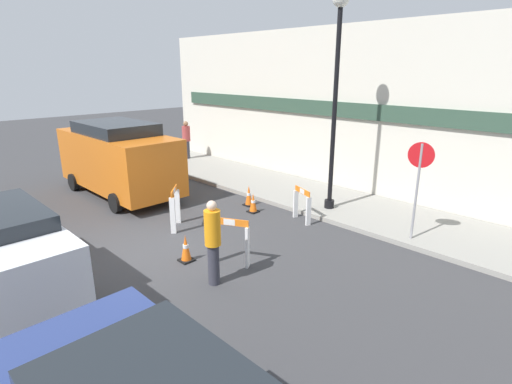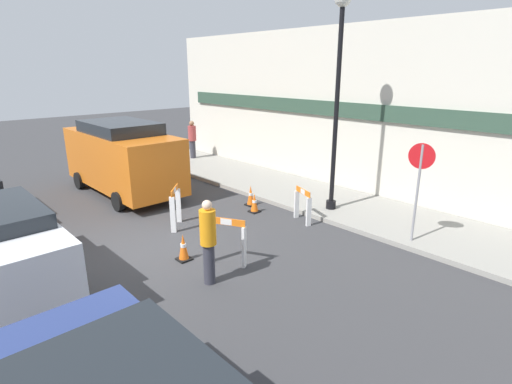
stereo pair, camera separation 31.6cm
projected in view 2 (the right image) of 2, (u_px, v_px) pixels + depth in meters
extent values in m
plane|color=#38383A|center=(144.00, 248.00, 9.59)|extent=(60.00, 60.00, 0.00)
cube|color=gray|center=(306.00, 194.00, 13.43)|extent=(18.00, 2.92, 0.13)
cube|color=beige|center=(338.00, 110.00, 13.63)|extent=(18.00, 0.12, 5.50)
cube|color=#2D4738|center=(336.00, 109.00, 13.55)|extent=(16.20, 0.10, 0.50)
cylinder|color=black|center=(331.00, 205.00, 11.87)|extent=(0.29, 0.29, 0.24)
cylinder|color=black|center=(336.00, 114.00, 11.09)|extent=(0.13, 0.13, 5.54)
cylinder|color=gray|center=(417.00, 194.00, 9.35)|extent=(0.06, 0.06, 2.36)
cylinder|color=red|center=(422.00, 156.00, 9.08)|extent=(0.59, 0.13, 0.60)
cube|color=white|center=(210.00, 242.00, 8.77)|extent=(0.12, 0.14, 0.93)
cube|color=white|center=(244.00, 247.00, 8.52)|extent=(0.12, 0.14, 0.93)
cube|color=orange|center=(226.00, 222.00, 8.48)|extent=(0.77, 0.43, 0.15)
cube|color=white|center=(226.00, 222.00, 8.48)|extent=(0.24, 0.15, 0.14)
cube|color=white|center=(309.00, 212.00, 10.80)|extent=(0.10, 0.14, 0.81)
cube|color=white|center=(297.00, 204.00, 11.41)|extent=(0.10, 0.14, 0.81)
cube|color=orange|center=(303.00, 192.00, 10.96)|extent=(0.72, 0.28, 0.15)
cube|color=white|center=(303.00, 192.00, 10.96)|extent=(0.22, 0.11, 0.14)
cube|color=white|center=(178.00, 206.00, 11.06)|extent=(0.13, 0.14, 0.97)
cube|color=white|center=(173.00, 215.00, 10.35)|extent=(0.13, 0.14, 0.97)
cube|color=orange|center=(174.00, 190.00, 10.54)|extent=(0.60, 0.57, 0.15)
cube|color=white|center=(174.00, 190.00, 10.54)|extent=(0.19, 0.19, 0.13)
cube|color=black|center=(254.00, 211.00, 11.97)|extent=(0.30, 0.30, 0.04)
cone|color=orange|center=(254.00, 202.00, 11.88)|extent=(0.22, 0.22, 0.54)
cylinder|color=white|center=(254.00, 201.00, 11.87)|extent=(0.13, 0.13, 0.08)
cube|color=black|center=(184.00, 259.00, 8.97)|extent=(0.30, 0.30, 0.04)
cone|color=orange|center=(183.00, 246.00, 8.88)|extent=(0.23, 0.22, 0.58)
cylinder|color=white|center=(183.00, 245.00, 8.87)|extent=(0.13, 0.13, 0.08)
cube|color=black|center=(251.00, 205.00, 12.56)|extent=(0.30, 0.30, 0.04)
cone|color=orange|center=(251.00, 195.00, 12.46)|extent=(0.23, 0.22, 0.60)
cylinder|color=white|center=(251.00, 194.00, 12.45)|extent=(0.13, 0.13, 0.08)
cylinder|color=#33333D|center=(209.00, 264.00, 7.90)|extent=(0.32, 0.32, 0.85)
cylinder|color=orange|center=(208.00, 227.00, 7.67)|extent=(0.44, 0.44, 0.71)
sphere|color=beige|center=(207.00, 205.00, 7.54)|extent=(0.27, 0.27, 0.20)
cylinder|color=#33333D|center=(193.00, 149.00, 18.52)|extent=(0.34, 0.34, 0.81)
cylinder|color=#A33D3D|center=(192.00, 133.00, 18.30)|extent=(0.48, 0.48, 0.68)
sphere|color=#8E6647|center=(192.00, 123.00, 18.16)|extent=(0.30, 0.30, 0.23)
cylinder|color=black|center=(4.00, 215.00, 10.87)|extent=(0.60, 0.18, 0.60)
cylinder|color=black|center=(75.00, 291.00, 7.17)|extent=(0.60, 0.18, 0.60)
cylinder|color=black|center=(34.00, 246.00, 8.96)|extent=(0.60, 0.18, 0.60)
cube|color=#D16619|center=(123.00, 159.00, 13.47)|extent=(5.15, 1.98, 1.78)
cube|color=#1E2328|center=(120.00, 133.00, 13.21)|extent=(2.83, 1.82, 0.75)
cylinder|color=black|center=(175.00, 189.00, 13.26)|extent=(0.60, 0.18, 0.60)
cylinder|color=black|center=(118.00, 201.00, 11.98)|extent=(0.60, 0.18, 0.60)
cylinder|color=black|center=(131.00, 171.00, 15.50)|extent=(0.60, 0.18, 0.60)
cylinder|color=black|center=(79.00, 181.00, 14.22)|extent=(0.60, 0.18, 0.60)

